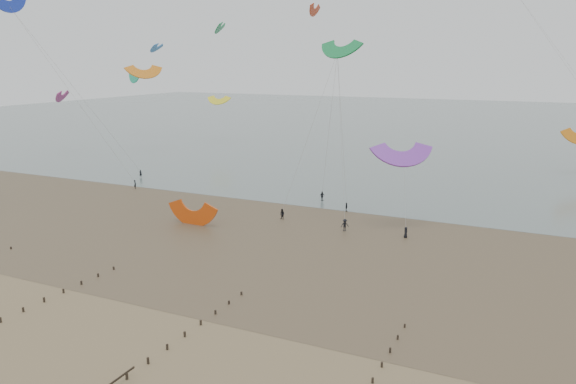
# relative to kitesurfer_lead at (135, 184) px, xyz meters

# --- Properties ---
(ground) EXTENTS (500.00, 500.00, 0.00)m
(ground) POSITION_rel_kitesurfer_lead_xyz_m (41.40, -48.57, -0.89)
(ground) COLOR brown
(ground) RESTS_ON ground
(sea_and_shore) EXTENTS (500.00, 665.00, 0.03)m
(sea_and_shore) POSITION_rel_kitesurfer_lead_xyz_m (37.32, -14.17, -0.89)
(sea_and_shore) COLOR #475654
(sea_and_shore) RESTS_ON ground
(kitesurfer_lead) EXTENTS (0.78, 0.73, 1.79)m
(kitesurfer_lead) POSITION_rel_kitesurfer_lead_xyz_m (0.00, 0.00, 0.00)
(kitesurfer_lead) COLOR black
(kitesurfer_lead) RESTS_ON ground
(kitesurfers) EXTENTS (101.19, 23.00, 1.89)m
(kitesurfers) POSITION_rel_kitesurfer_lead_xyz_m (58.55, 0.26, -0.02)
(kitesurfers) COLOR black
(kitesurfers) RESTS_ON ground
(grounded_kite) EXTENTS (7.81, 6.20, 4.18)m
(grounded_kite) POSITION_rel_kitesurfer_lead_xyz_m (24.92, -16.14, -0.89)
(grounded_kite) COLOR #D8470D
(grounded_kite) RESTS_ON ground
(kites_airborne) EXTENTS (242.79, 123.49, 39.00)m
(kites_airborne) POSITION_rel_kitesurfer_lead_xyz_m (22.85, 35.45, 21.51)
(kites_airborne) COLOR #158441
(kites_airborne) RESTS_ON ground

